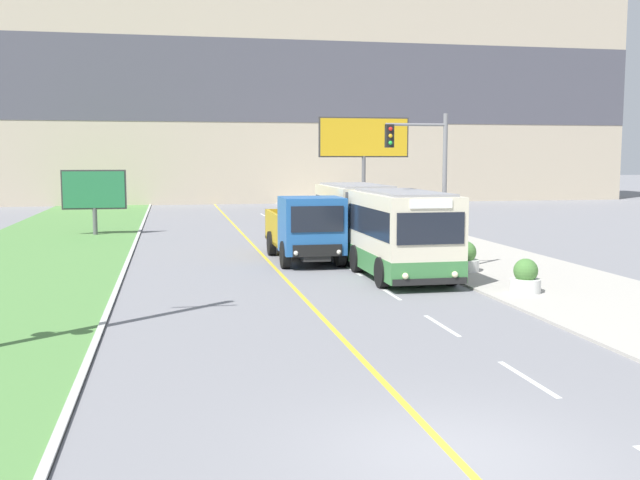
{
  "coord_description": "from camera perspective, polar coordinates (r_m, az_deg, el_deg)",
  "views": [
    {
      "loc": [
        -3.85,
        -9.61,
        4.2
      ],
      "look_at": [
        1.1,
        15.08,
        1.4
      ],
      "focal_mm": 42.0,
      "sensor_mm": 36.0,
      "label": 1
    }
  ],
  "objects": [
    {
      "name": "ground_plane",
      "position": [
        11.17,
        10.1,
        -15.84
      ],
      "size": [
        300.0,
        300.0,
        0.0
      ],
      "primitive_type": "plane",
      "color": "slate"
    },
    {
      "name": "lane_marking_centre",
      "position": [
        13.86,
        7.27,
        -11.33
      ],
      "size": [
        2.88,
        140.0,
        0.01
      ],
      "color": "gold",
      "rests_on": "ground_plane"
    },
    {
      "name": "apartment_block_background",
      "position": [
        71.46,
        -8.36,
        11.27
      ],
      "size": [
        80.0,
        8.04,
        20.84
      ],
      "color": "#BCAD93",
      "rests_on": "ground_plane"
    },
    {
      "name": "city_bus",
      "position": [
        29.0,
        4.34,
        1.07
      ],
      "size": [
        2.62,
        12.42,
        3.04
      ],
      "color": "beige",
      "rests_on": "ground_plane"
    },
    {
      "name": "dump_truck",
      "position": [
        29.52,
        -0.98,
        0.75
      ],
      "size": [
        2.42,
        6.78,
        2.68
      ],
      "color": "black",
      "rests_on": "ground_plane"
    },
    {
      "name": "traffic_light_mast",
      "position": [
        26.84,
        8.17,
        5.11
      ],
      "size": [
        2.28,
        0.32,
        5.73
      ],
      "color": "slate",
      "rests_on": "ground_plane"
    },
    {
      "name": "billboard_large",
      "position": [
        46.71,
        3.36,
        7.52
      ],
      "size": [
        5.69,
        0.24,
        6.64
      ],
      "color": "#59595B",
      "rests_on": "ground_plane"
    },
    {
      "name": "billboard_small",
      "position": [
        42.03,
        -16.83,
        3.57
      ],
      "size": [
        3.37,
        0.24,
        3.52
      ],
      "color": "#59595B",
      "rests_on": "ground_plane"
    },
    {
      "name": "planter_round_near",
      "position": [
        23.65,
        15.39,
        -2.79
      ],
      "size": [
        0.93,
        0.93,
        1.05
      ],
      "color": "silver",
      "rests_on": "sidewalk_right"
    },
    {
      "name": "planter_round_second",
      "position": [
        27.56,
        11.0,
        -1.37
      ],
      "size": [
        1.0,
        1.0,
        1.1
      ],
      "color": "silver",
      "rests_on": "sidewalk_right"
    },
    {
      "name": "planter_round_third",
      "position": [
        31.71,
        8.24,
        -0.36
      ],
      "size": [
        0.92,
        0.92,
        1.04
      ],
      "color": "silver",
      "rests_on": "sidewalk_right"
    },
    {
      "name": "planter_round_far",
      "position": [
        35.9,
        6.07,
        0.51
      ],
      "size": [
        1.02,
        1.02,
        1.13
      ],
      "color": "silver",
      "rests_on": "sidewalk_right"
    }
  ]
}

